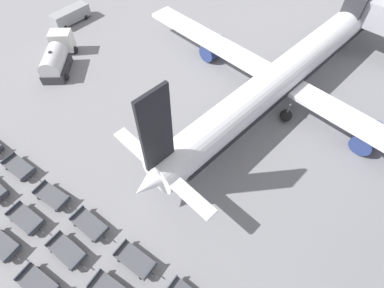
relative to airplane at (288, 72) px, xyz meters
name	(u,v)px	position (x,y,z in m)	size (l,w,h in m)	color
ground_plane	(200,46)	(-12.80, 1.36, -2.98)	(500.00, 500.00, 0.00)	gray
airplane	(288,72)	(0.00, 0.00, 0.00)	(39.76, 42.17, 12.00)	white
fuel_tanker_primary	(57,58)	(-23.79, -12.90, -1.66)	(6.74, 7.35, 3.10)	white
service_van	(71,15)	(-30.82, -5.43, -1.93)	(2.47, 5.58, 1.91)	gray
baggage_dolly_row_near_col_c	(1,244)	(-8.96, -29.54, -2.50)	(3.89, 1.88, 0.92)	#424449
baggage_dolly_row_near_col_d	(38,284)	(-4.18, -29.44, -2.50)	(3.88, 1.85, 0.92)	#424449
baggage_dolly_row_mid_a_col_c	(26,219)	(-9.28, -27.10, -2.50)	(3.87, 1.80, 0.92)	#424449
baggage_dolly_row_mid_a_col_d	(67,251)	(-4.48, -26.67, -2.50)	(3.85, 1.72, 0.92)	#424449
baggage_dolly_row_mid_b_col_b	(19,168)	(-14.20, -24.57, -2.50)	(3.86, 1.76, 0.92)	#424449
baggage_dolly_row_mid_b_col_c	(52,196)	(-9.30, -24.49, -2.50)	(3.89, 1.88, 0.92)	#424449
baggage_dolly_row_mid_b_col_d	(90,225)	(-4.74, -24.17, -2.50)	(3.84, 1.69, 0.92)	#424449
baggage_dolly_row_mid_b_col_e	(135,260)	(0.16, -23.87, -2.50)	(3.86, 1.77, 0.92)	#424449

